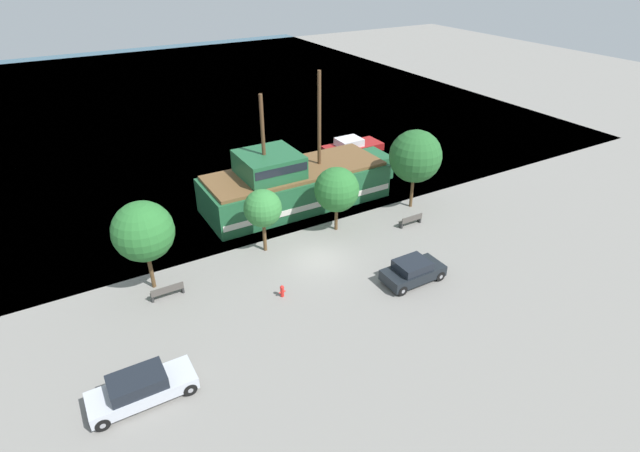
# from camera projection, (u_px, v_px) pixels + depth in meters

# --- Properties ---
(ground_plane) EXTENTS (160.00, 160.00, 0.00)m
(ground_plane) POSITION_uv_depth(u_px,v_px,m) (319.00, 259.00, 33.10)
(ground_plane) COLOR gray
(water_surface) EXTENTS (80.00, 80.00, 0.00)m
(water_surface) POSITION_uv_depth(u_px,v_px,m) (153.00, 101.00, 66.12)
(water_surface) COLOR #33566B
(water_surface) RESTS_ON ground
(pirate_ship) EXTENTS (15.86, 5.52, 10.25)m
(pirate_ship) POSITION_uv_depth(u_px,v_px,m) (294.00, 183.00, 39.33)
(pirate_ship) COLOR #1E5633
(pirate_ship) RESTS_ON water_surface
(moored_boat_dockside) EXTENTS (5.96, 2.59, 1.44)m
(moored_boat_dockside) POSITION_uv_depth(u_px,v_px,m) (352.00, 147.00, 49.81)
(moored_boat_dockside) COLOR maroon
(moored_boat_dockside) RESTS_ON water_surface
(parked_car_curb_front) EXTENTS (4.76, 1.86, 1.47)m
(parked_car_curb_front) POSITION_uv_depth(u_px,v_px,m) (141.00, 388.00, 22.64)
(parked_car_curb_front) COLOR #B7BCC6
(parked_car_curb_front) RESTS_ON ground_plane
(parked_car_curb_mid) EXTENTS (3.88, 1.92, 1.46)m
(parked_car_curb_mid) POSITION_uv_depth(u_px,v_px,m) (413.00, 271.00, 30.66)
(parked_car_curb_mid) COLOR black
(parked_car_curb_mid) RESTS_ON ground_plane
(fire_hydrant) EXTENTS (0.42, 0.25, 0.76)m
(fire_hydrant) POSITION_uv_depth(u_px,v_px,m) (282.00, 291.00, 29.46)
(fire_hydrant) COLOR red
(fire_hydrant) RESTS_ON ground_plane
(bench_promenade_east) EXTENTS (1.86, 0.45, 0.85)m
(bench_promenade_east) POSITION_uv_depth(u_px,v_px,m) (411.00, 220.00, 36.87)
(bench_promenade_east) COLOR #4C4742
(bench_promenade_east) RESTS_ON ground_plane
(bench_promenade_west) EXTENTS (1.93, 0.45, 0.85)m
(bench_promenade_west) POSITION_uv_depth(u_px,v_px,m) (167.00, 291.00, 29.38)
(bench_promenade_west) COLOR #4C4742
(bench_promenade_west) RESTS_ON ground_plane
(tree_row_east) EXTENTS (3.56, 3.56, 5.70)m
(tree_row_east) POSITION_uv_depth(u_px,v_px,m) (143.00, 231.00, 28.55)
(tree_row_east) COLOR brown
(tree_row_east) RESTS_ON ground_plane
(tree_row_mideast) EXTENTS (2.52, 2.52, 4.48)m
(tree_row_mideast) POSITION_uv_depth(u_px,v_px,m) (263.00, 208.00, 32.53)
(tree_row_mideast) COLOR brown
(tree_row_mideast) RESTS_ON ground_plane
(tree_row_midwest) EXTENTS (3.19, 3.19, 4.81)m
(tree_row_midwest) POSITION_uv_depth(u_px,v_px,m) (337.00, 190.00, 34.99)
(tree_row_midwest) COLOR brown
(tree_row_midwest) RESTS_ON ground_plane
(tree_row_west) EXTENTS (4.00, 4.00, 6.25)m
(tree_row_west) POSITION_uv_depth(u_px,v_px,m) (415.00, 156.00, 37.65)
(tree_row_west) COLOR brown
(tree_row_west) RESTS_ON ground_plane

